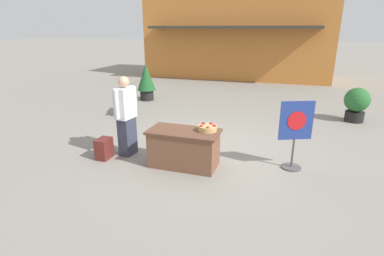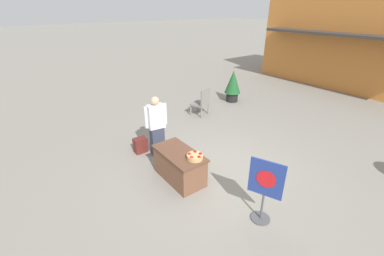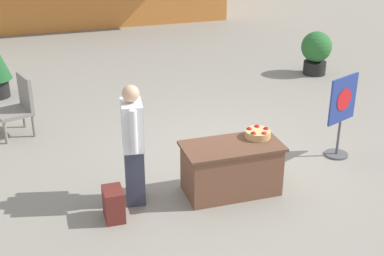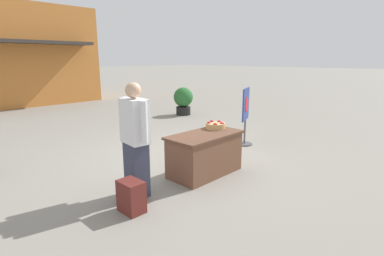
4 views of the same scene
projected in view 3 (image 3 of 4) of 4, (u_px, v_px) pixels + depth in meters
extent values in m
plane|color=gray|center=(231.00, 159.00, 8.23)|extent=(120.00, 120.00, 0.00)
cube|color=brown|center=(231.00, 170.00, 7.22)|extent=(1.25, 0.65, 0.67)
cube|color=brown|center=(232.00, 146.00, 7.08)|extent=(1.33, 0.69, 0.04)
cylinder|color=tan|center=(258.00, 134.00, 7.27)|extent=(0.35, 0.35, 0.10)
sphere|color=#A30F14|center=(266.00, 130.00, 7.30)|extent=(0.08, 0.08, 0.08)
sphere|color=#A30F14|center=(257.00, 127.00, 7.37)|extent=(0.08, 0.08, 0.08)
sphere|color=#A30F14|center=(249.00, 130.00, 7.29)|extent=(0.08, 0.08, 0.08)
sphere|color=red|center=(253.00, 134.00, 7.16)|extent=(0.08, 0.08, 0.08)
sphere|color=red|center=(264.00, 134.00, 7.16)|extent=(0.08, 0.08, 0.08)
cube|color=#33384C|center=(135.00, 174.00, 6.99)|extent=(0.28, 0.37, 0.79)
cube|color=silver|center=(132.00, 125.00, 6.70)|extent=(0.31, 0.45, 0.62)
sphere|color=tan|center=(131.00, 94.00, 6.52)|extent=(0.22, 0.22, 0.22)
cylinder|color=silver|center=(131.00, 115.00, 6.92)|extent=(0.09, 0.09, 0.57)
cylinder|color=silver|center=(134.00, 132.00, 6.45)|extent=(0.09, 0.09, 0.57)
cube|color=maroon|center=(114.00, 204.00, 6.66)|extent=(0.24, 0.34, 0.42)
cylinder|color=#4C4C51|center=(336.00, 154.00, 8.34)|extent=(0.36, 0.36, 0.03)
cylinder|color=#4C4C51|center=(338.00, 138.00, 8.22)|extent=(0.04, 0.04, 0.55)
cube|color=navy|center=(343.00, 99.00, 7.96)|extent=(0.58, 0.27, 0.72)
cylinder|color=red|center=(344.00, 100.00, 7.94)|extent=(0.32, 0.14, 0.35)
cylinder|color=gray|center=(5.00, 133.00, 8.65)|extent=(0.05, 0.05, 0.38)
cylinder|color=gray|center=(34.00, 126.00, 8.90)|extent=(0.05, 0.05, 0.38)
cylinder|color=gray|center=(24.00, 117.00, 9.24)|extent=(0.05, 0.05, 0.38)
cube|color=gray|center=(13.00, 113.00, 8.85)|extent=(0.69, 0.69, 0.06)
cube|color=gray|center=(25.00, 92.00, 8.86)|extent=(0.23, 0.54, 0.57)
cylinder|color=black|center=(314.00, 68.00, 11.93)|extent=(0.50, 0.50, 0.29)
sphere|color=#28662D|center=(317.00, 47.00, 11.73)|extent=(0.67, 0.67, 0.67)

